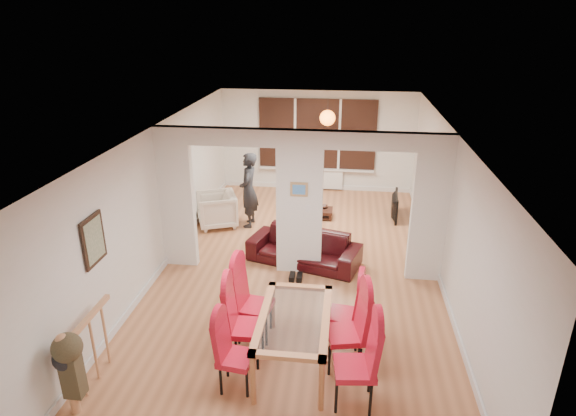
% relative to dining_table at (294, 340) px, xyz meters
% --- Properties ---
extents(floor, '(5.00, 9.00, 0.01)m').
position_rel_dining_table_xyz_m(floor, '(-0.20, 2.55, -0.38)').
color(floor, '#B67349').
rests_on(floor, ground).
extents(room_walls, '(5.00, 9.00, 2.60)m').
position_rel_dining_table_xyz_m(room_walls, '(-0.20, 2.55, 0.92)').
color(room_walls, silver).
rests_on(room_walls, floor).
extents(divider_wall, '(5.00, 0.18, 2.60)m').
position_rel_dining_table_xyz_m(divider_wall, '(-0.20, 2.55, 0.92)').
color(divider_wall, white).
rests_on(divider_wall, floor).
extents(bay_window_blinds, '(3.00, 0.08, 1.80)m').
position_rel_dining_table_xyz_m(bay_window_blinds, '(-0.20, 6.99, 1.12)').
color(bay_window_blinds, black).
rests_on(bay_window_blinds, room_walls).
extents(radiator, '(1.40, 0.08, 0.50)m').
position_rel_dining_table_xyz_m(radiator, '(-0.20, 6.95, -0.08)').
color(radiator, white).
rests_on(radiator, floor).
extents(pendant_light, '(0.36, 0.36, 0.36)m').
position_rel_dining_table_xyz_m(pendant_light, '(0.10, 5.85, 1.77)').
color(pendant_light, orange).
rests_on(pendant_light, room_walls).
extents(stair_newel, '(0.40, 1.20, 1.10)m').
position_rel_dining_table_xyz_m(stair_newel, '(-2.45, -0.65, 0.17)').
color(stair_newel, tan).
rests_on(stair_newel, floor).
extents(wall_poster, '(0.04, 0.52, 0.67)m').
position_rel_dining_table_xyz_m(wall_poster, '(-2.67, 0.15, 1.22)').
color(wall_poster, gray).
rests_on(wall_poster, room_walls).
extents(pillar_photo, '(0.30, 0.03, 0.25)m').
position_rel_dining_table_xyz_m(pillar_photo, '(-0.20, 2.46, 1.22)').
color(pillar_photo, '#4C8CD8').
rests_on(pillar_photo, divider_wall).
extents(dining_table, '(0.91, 1.61, 0.76)m').
position_rel_dining_table_xyz_m(dining_table, '(0.00, 0.00, 0.00)').
color(dining_table, '#B16C41').
rests_on(dining_table, floor).
extents(dining_chair_la, '(0.46, 0.46, 1.01)m').
position_rel_dining_table_xyz_m(dining_chair_la, '(-0.66, -0.50, 0.13)').
color(dining_chair_la, red).
rests_on(dining_chair_la, floor).
extents(dining_chair_lb, '(0.47, 0.47, 1.16)m').
position_rel_dining_table_xyz_m(dining_chair_lb, '(-0.65, 0.03, 0.20)').
color(dining_chair_lb, red).
rests_on(dining_chair_lb, floor).
extents(dining_chair_lc, '(0.54, 0.54, 1.18)m').
position_rel_dining_table_xyz_m(dining_chair_lc, '(-0.63, 0.53, 0.21)').
color(dining_chair_lc, red).
rests_on(dining_chair_lc, floor).
extents(dining_chair_ra, '(0.52, 0.52, 1.18)m').
position_rel_dining_table_xyz_m(dining_chair_ra, '(0.78, -0.59, 0.21)').
color(dining_chair_ra, red).
rests_on(dining_chair_ra, floor).
extents(dining_chair_rb, '(0.56, 0.56, 1.18)m').
position_rel_dining_table_xyz_m(dining_chair_rb, '(0.67, 0.05, 0.21)').
color(dining_chair_rb, red).
rests_on(dining_chair_rb, floor).
extents(dining_chair_rc, '(0.48, 0.48, 1.05)m').
position_rel_dining_table_xyz_m(dining_chair_rc, '(0.64, 0.55, 0.15)').
color(dining_chair_rc, red).
rests_on(dining_chair_rc, floor).
extents(sofa, '(2.21, 1.36, 0.60)m').
position_rel_dining_table_xyz_m(sofa, '(-0.14, 2.85, -0.08)').
color(sofa, black).
rests_on(sofa, floor).
extents(armchair, '(1.05, 1.06, 0.75)m').
position_rel_dining_table_xyz_m(armchair, '(-2.20, 4.33, -0.00)').
color(armchair, beige).
rests_on(armchair, floor).
extents(person, '(0.61, 0.41, 1.65)m').
position_rel_dining_table_xyz_m(person, '(-1.50, 4.44, 0.45)').
color(person, black).
rests_on(person, floor).
extents(television, '(0.99, 0.19, 0.57)m').
position_rel_dining_table_xyz_m(television, '(1.65, 5.30, -0.09)').
color(television, black).
rests_on(television, floor).
extents(coffee_table, '(0.97, 0.68, 0.20)m').
position_rel_dining_table_xyz_m(coffee_table, '(-0.13, 5.05, -0.28)').
color(coffee_table, '#331911').
rests_on(coffee_table, floor).
extents(bottle, '(0.07, 0.07, 0.30)m').
position_rel_dining_table_xyz_m(bottle, '(-0.26, 5.09, -0.03)').
color(bottle, '#143F19').
rests_on(bottle, coffee_table).
extents(bowl, '(0.21, 0.21, 0.05)m').
position_rel_dining_table_xyz_m(bowl, '(0.09, 5.17, -0.15)').
color(bowl, '#331911').
rests_on(bowl, coffee_table).
extents(shoes, '(0.23, 0.25, 0.10)m').
position_rel_dining_table_xyz_m(shoes, '(-0.22, 2.20, -0.33)').
color(shoes, black).
rests_on(shoes, floor).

